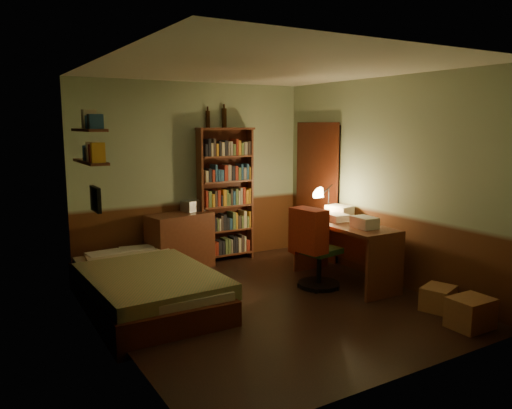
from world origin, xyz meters
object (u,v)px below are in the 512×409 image
cardboard_box_a (471,313)px  mini_stereo (193,205)px  bed (144,273)px  cardboard_box_b (438,298)px  bookshelf (225,195)px  desk (345,253)px  office_chair (319,254)px  dresser (180,241)px  desk_lamp (329,191)px

cardboard_box_a → mini_stereo: bearing=112.1°
bed → cardboard_box_b: bearing=-34.0°
bookshelf → desk: bookshelf is taller
bookshelf → office_chair: size_ratio=2.30×
bed → bookshelf: size_ratio=1.17×
bed → cardboard_box_b: 3.29m
dresser → cardboard_box_a: 3.81m
bed → cardboard_box_a: size_ratio=5.61×
bed → mini_stereo: bearing=46.9°
bed → dresser: dresser is taller
dresser → desk_lamp: bearing=-40.7°
bookshelf → desk_lamp: (1.02, -1.13, 0.11)m
desk_lamp → office_chair: bearing=-152.6°
dresser → desk_lamp: size_ratio=1.38×
desk → cardboard_box_b: (0.25, -1.26, -0.26)m
desk → cardboard_box_b: 1.31m
dresser → cardboard_box_a: size_ratio=2.16×
mini_stereo → office_chair: bearing=-76.8°
dresser → office_chair: bearing=-64.6°
mini_stereo → bookshelf: bearing=-19.0°
mini_stereo → office_chair: mini_stereo is taller
office_chair → desk_lamp: bearing=34.8°
mini_stereo → desk: mini_stereo is taller
office_chair → bookshelf: bearing=94.4°
bed → desk: bearing=-13.3°
bookshelf → desk_lamp: bookshelf is taller
mini_stereo → cardboard_box_a: size_ratio=0.69×
bed → bookshelf: bookshelf is taller
mini_stereo → cardboard_box_b: (1.57, -3.04, -0.74)m
mini_stereo → office_chair: (0.92, -1.75, -0.44)m
bookshelf → desk_lamp: size_ratio=3.07×
desk_lamp → cardboard_box_a: desk_lamp is taller
desk_lamp → cardboard_box_b: 2.10m
mini_stereo → bookshelf: bookshelf is taller
desk → cardboard_box_a: bearing=-85.3°
bookshelf → cardboard_box_b: 3.29m
cardboard_box_a → cardboard_box_b: bearing=75.0°
cardboard_box_a → cardboard_box_b: (0.13, 0.50, -0.03)m
cardboard_box_b → bookshelf: bearing=109.5°
desk_lamp → cardboard_box_b: size_ratio=1.77×
mini_stereo → desk: 2.26m
dresser → bookshelf: (0.76, 0.08, 0.59)m
dresser → mini_stereo: size_ratio=3.11×
bed → mini_stereo: (1.12, 1.15, 0.52)m
dresser → desk_lamp: 2.18m
bookshelf → bed: bearing=-137.9°
bed → office_chair: office_chair is taller
bed → dresser: 1.34m
office_chair → dresser: bearing=116.7°
office_chair → cardboard_box_a: size_ratio=2.08×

